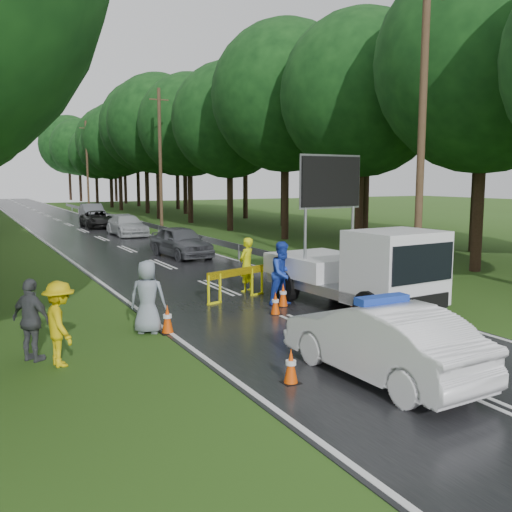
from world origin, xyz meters
TOP-DOWN VIEW (x-y plane):
  - ground at (0.00, 0.00)m, footprint 160.00×160.00m
  - road at (0.00, 30.00)m, footprint 7.00×140.00m
  - guardrail at (3.70, 29.67)m, footprint 0.12×60.06m
  - utility_pole_near at (5.20, 2.00)m, footprint 1.40×0.24m
  - utility_pole_mid at (5.20, 28.00)m, footprint 1.40×0.24m
  - utility_pole_far at (5.20, 54.00)m, footprint 1.40×0.24m
  - tree_right_near at (9.00, 2.00)m, footprint 7.92×7.92m
  - police_sedan at (-0.86, -3.55)m, footprint 1.75×4.43m
  - work_truck at (2.24, 1.07)m, footprint 2.83×5.66m
  - barrier at (-0.25, 4.00)m, footprint 2.27×0.78m
  - officer at (0.59, 5.00)m, footprint 0.79×0.71m
  - civilian at (0.67, 2.72)m, footprint 1.03×0.87m
  - bystander_left at (-6.07, 0.00)m, footprint 0.77×1.18m
  - bystander_mid at (-6.54, 0.57)m, footprint 0.94×1.06m
  - bystander_right at (-3.80, 1.55)m, footprint 1.05×0.94m
  - queue_car_first at (1.54, 13.91)m, footprint 2.11×4.49m
  - queue_car_second at (1.92, 25.17)m, footprint 1.97×4.66m
  - queue_car_third at (1.53, 32.04)m, footprint 2.17×4.63m
  - queue_car_fourth at (2.32, 38.04)m, footprint 1.88×4.80m
  - cone_near_left at (-2.50, -3.02)m, footprint 0.32×0.32m
  - cone_center at (-0.14, 1.74)m, footprint 0.31×0.31m
  - cone_far at (0.54, 2.50)m, footprint 0.33×0.33m
  - cone_left_mid at (-3.40, 1.29)m, footprint 0.34×0.34m
  - cone_right at (2.40, 1.50)m, footprint 0.36×0.36m

SIDE VIEW (x-z plane):
  - ground at x=0.00m, z-range 0.00..0.00m
  - road at x=0.00m, z-range 0.00..0.02m
  - cone_center at x=-0.14m, z-range -0.01..0.65m
  - cone_near_left at x=-2.50m, z-range -0.01..0.66m
  - cone_far at x=0.54m, z-range -0.01..0.70m
  - cone_left_mid at x=-3.40m, z-range -0.01..0.71m
  - cone_right at x=2.40m, z-range -0.01..0.75m
  - guardrail at x=3.70m, z-range 0.20..0.90m
  - queue_car_third at x=1.53m, z-range 0.00..1.28m
  - queue_car_second at x=1.92m, z-range 0.00..1.34m
  - police_sedan at x=-0.86m, z-range -0.07..1.51m
  - barrier at x=-0.25m, z-range 0.25..1.23m
  - queue_car_first at x=1.54m, z-range 0.00..1.49m
  - queue_car_fourth at x=2.32m, z-range 0.00..1.56m
  - bystander_left at x=-6.07m, z-range 0.00..1.73m
  - bystander_mid at x=-6.54m, z-range 0.00..1.73m
  - bystander_right at x=-3.80m, z-range 0.00..1.80m
  - officer at x=0.59m, z-range 0.00..1.81m
  - civilian at x=0.67m, z-range 0.00..1.90m
  - work_truck at x=2.24m, z-range -1.00..3.38m
  - utility_pole_near at x=5.20m, z-range 0.06..10.06m
  - utility_pole_mid at x=5.20m, z-range 0.06..10.06m
  - utility_pole_far at x=5.20m, z-range 0.06..10.06m
  - tree_right_near at x=9.00m, z-range 1.79..13.31m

